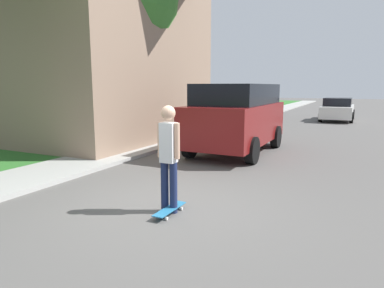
# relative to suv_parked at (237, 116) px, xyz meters

# --- Properties ---
(ground_plane) EXTENTS (120.00, 120.00, 0.00)m
(ground_plane) POSITION_rel_suv_parked_xyz_m (0.43, -5.40, -1.18)
(ground_plane) COLOR #54514F
(lawn) EXTENTS (10.00, 80.00, 0.08)m
(lawn) POSITION_rel_suv_parked_xyz_m (-7.57, 0.60, -1.14)
(lawn) COLOR #2D6B28
(lawn) RESTS_ON ground_plane
(sidewalk) EXTENTS (1.80, 80.00, 0.10)m
(sidewalk) POSITION_rel_suv_parked_xyz_m (-3.17, 0.60, -1.13)
(sidewalk) COLOR #9E9E99
(sidewalk) RESTS_ON ground_plane
(house) EXTENTS (10.09, 8.69, 9.00)m
(house) POSITION_rel_suv_parked_xyz_m (-7.52, 0.57, 3.59)
(house) COLOR #89705B
(house) RESTS_ON lawn
(suv_parked) EXTENTS (2.15, 4.62, 2.18)m
(suv_parked) POSITION_rel_suv_parked_xyz_m (0.00, 0.00, 0.00)
(suv_parked) COLOR maroon
(suv_parked) RESTS_ON ground_plane
(car_down_street) EXTENTS (1.90, 4.28, 1.41)m
(car_down_street) POSITION_rel_suv_parked_xyz_m (2.21, 12.68, -0.48)
(car_down_street) COLOR silver
(car_down_street) RESTS_ON ground_plane
(skateboarder) EXTENTS (0.41, 0.24, 1.80)m
(skateboarder) POSITION_rel_suv_parked_xyz_m (0.75, -5.62, -0.16)
(skateboarder) COLOR #192347
(skateboarder) RESTS_ON ground_plane
(skateboard) EXTENTS (0.21, 0.82, 0.10)m
(skateboard) POSITION_rel_suv_parked_xyz_m (0.81, -5.72, -1.09)
(skateboard) COLOR #236B99
(skateboard) RESTS_ON ground_plane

